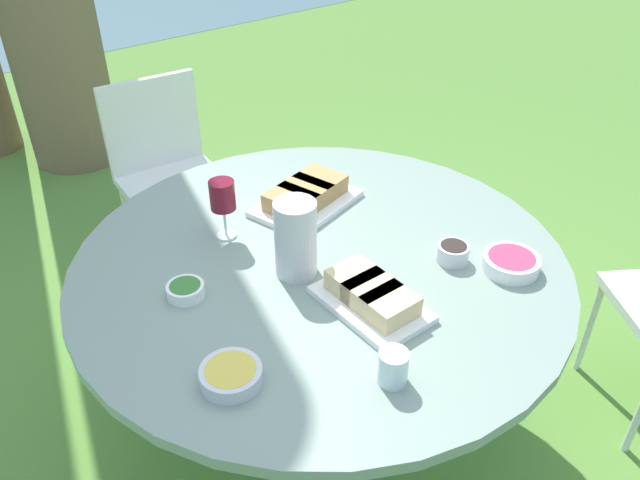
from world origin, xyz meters
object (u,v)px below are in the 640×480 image
Objects in this scene: water_pitcher at (296,239)px; wine_glass at (223,197)px; dining_table at (320,280)px; chair_near_right at (166,164)px.

water_pitcher is 1.19× the size of wine_glass.
wine_glass reaches higher than dining_table.
water_pitcher reaches higher than wine_glass.
wine_glass reaches higher than chair_near_right.
water_pitcher reaches higher than dining_table.
dining_table is at bearing 8.34° from water_pitcher.
water_pitcher is at bearing -77.76° from wine_glass.
wine_glass is at bearing 120.75° from dining_table.
chair_near_right reaches higher than dining_table.
chair_near_right is (0.11, 1.26, -0.16)m from dining_table.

